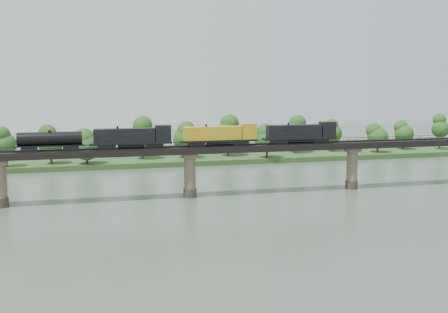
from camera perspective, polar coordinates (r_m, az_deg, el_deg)
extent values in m
plane|color=#3D4E3D|center=(98.94, -0.17, -7.68)|extent=(400.00, 400.00, 0.00)
cube|color=#284B1E|center=(180.77, -6.77, -0.32)|extent=(300.00, 24.00, 1.60)
cylinder|color=#473A2D|center=(126.16, -21.68, -4.35)|extent=(3.00, 3.00, 2.00)
cylinder|color=#79624F|center=(125.32, -21.78, -2.34)|extent=(2.60, 2.60, 9.00)
cylinder|color=#473A2D|center=(127.20, -3.48, -3.69)|extent=(3.00, 3.00, 2.00)
cylinder|color=#79624F|center=(126.36, -3.50, -1.70)|extent=(2.60, 2.60, 9.00)
cube|color=#79624F|center=(125.76, -3.51, 0.10)|extent=(3.20, 3.20, 1.00)
cylinder|color=#473A2D|center=(140.15, 12.82, -2.79)|extent=(3.00, 3.00, 2.00)
cylinder|color=#79624F|center=(139.39, 12.87, -0.97)|extent=(2.60, 2.60, 9.00)
cube|color=#79624F|center=(138.84, 12.92, 0.66)|extent=(3.20, 3.20, 1.00)
cube|color=black|center=(125.59, -3.52, 0.67)|extent=(220.00, 5.00, 1.50)
cube|color=black|center=(124.76, -3.46, 1.00)|extent=(220.00, 0.12, 0.16)
cube|color=black|center=(126.22, -3.58, 1.08)|extent=(220.00, 0.12, 0.16)
cube|color=black|center=(123.08, -3.31, 1.20)|extent=(220.00, 0.10, 0.10)
cube|color=black|center=(127.76, -3.73, 1.44)|extent=(220.00, 0.10, 0.10)
cube|color=black|center=(123.12, -3.31, 1.04)|extent=(0.08, 0.08, 0.70)
cube|color=black|center=(127.80, -3.72, 1.29)|extent=(0.08, 0.08, 0.70)
cylinder|color=#382619|center=(171.61, -21.25, -0.39)|extent=(0.70, 0.70, 3.51)
sphere|color=#1C4B15|center=(171.03, -21.33, 1.16)|extent=(6.31, 6.31, 6.31)
sphere|color=#1C4B15|center=(170.74, -21.38, 2.14)|extent=(4.73, 4.73, 4.73)
cylinder|color=#382619|center=(173.04, -17.15, -0.16)|extent=(0.70, 0.70, 3.34)
sphere|color=#1C4B15|center=(172.50, -17.21, 1.30)|extent=(7.18, 7.18, 7.18)
sphere|color=#1C4B15|center=(172.21, -17.25, 2.22)|extent=(5.39, 5.39, 5.39)
cylinder|color=#382619|center=(170.19, -13.75, -0.26)|extent=(0.70, 0.70, 2.83)
sphere|color=#1C4B15|center=(169.70, -13.79, 1.00)|extent=(8.26, 8.26, 8.26)
sphere|color=#1C4B15|center=(169.44, -13.81, 1.79)|extent=(6.19, 6.19, 6.19)
cylinder|color=#382619|center=(177.52, -8.30, 0.41)|extent=(0.70, 0.70, 3.96)
sphere|color=#1C4B15|center=(176.91, -8.33, 2.11)|extent=(8.07, 8.07, 8.07)
sphere|color=#1C4B15|center=(176.60, -8.35, 3.17)|extent=(6.05, 6.05, 6.05)
cylinder|color=#382619|center=(177.97, -3.90, 0.38)|extent=(0.70, 0.70, 3.27)
sphere|color=#1C4B15|center=(177.45, -3.91, 1.77)|extent=(8.03, 8.03, 8.03)
sphere|color=#1C4B15|center=(177.17, -3.92, 2.65)|extent=(6.02, 6.02, 6.02)
cylinder|color=#382619|center=(182.11, 0.41, 0.67)|extent=(0.70, 0.70, 3.92)
sphere|color=#1C4B15|center=(181.52, 0.41, 2.31)|extent=(8.29, 8.29, 8.29)
sphere|color=#1C4B15|center=(181.22, 0.41, 3.34)|extent=(6.21, 6.21, 6.21)
cylinder|color=#382619|center=(178.68, 4.37, 0.37)|extent=(0.70, 0.70, 3.02)
sphere|color=#1C4B15|center=(178.19, 4.39, 1.65)|extent=(7.74, 7.74, 7.74)
sphere|color=#1C4B15|center=(177.93, 4.39, 2.46)|extent=(5.80, 5.80, 5.80)
cylinder|color=#382619|center=(191.24, 7.30, 0.94)|extent=(0.70, 0.70, 3.80)
sphere|color=#1C4B15|center=(190.69, 7.33, 2.45)|extent=(7.47, 7.47, 7.47)
sphere|color=#1C4B15|center=(190.41, 7.34, 3.40)|extent=(5.60, 5.60, 5.60)
cylinder|color=#382619|center=(196.89, 10.98, 1.00)|extent=(0.70, 0.70, 3.38)
sphere|color=#1C4B15|center=(196.40, 11.01, 2.30)|extent=(6.23, 6.23, 6.23)
sphere|color=#1C4B15|center=(196.15, 11.03, 3.12)|extent=(4.67, 4.67, 4.67)
cylinder|color=#382619|center=(198.13, 15.33, 0.81)|extent=(0.70, 0.70, 2.77)
sphere|color=#1C4B15|center=(197.72, 15.37, 1.88)|extent=(7.04, 7.04, 7.04)
sphere|color=#1C4B15|center=(197.50, 15.39, 2.54)|extent=(5.28, 5.28, 5.28)
cylinder|color=#382619|center=(209.32, 17.79, 1.11)|extent=(0.70, 0.70, 2.94)
sphere|color=#1C4B15|center=(208.91, 17.84, 2.18)|extent=(6.73, 6.73, 6.73)
sphere|color=#1C4B15|center=(208.70, 17.86, 2.85)|extent=(5.05, 5.05, 5.05)
cylinder|color=#382619|center=(213.12, 21.05, 1.21)|extent=(0.70, 0.70, 3.94)
sphere|color=#1C4B15|center=(212.61, 21.12, 2.62)|extent=(6.17, 6.17, 6.17)
sphere|color=#1C4B15|center=(212.36, 21.17, 3.50)|extent=(4.62, 4.62, 4.62)
cube|color=black|center=(134.83, 9.69, 1.61)|extent=(3.73, 2.24, 1.03)
cube|color=black|center=(131.01, 5.58, 1.50)|extent=(3.73, 2.24, 1.03)
cube|color=black|center=(132.76, 7.67, 1.84)|extent=(17.74, 2.80, 0.47)
cube|color=black|center=(132.08, 7.12, 2.57)|extent=(13.07, 2.52, 2.99)
cube|color=black|center=(135.34, 10.44, 2.75)|extent=(3.36, 2.80, 3.55)
cylinder|color=black|center=(132.82, 7.67, 1.62)|extent=(5.60, 1.31, 1.31)
cube|color=black|center=(128.14, 1.65, 1.39)|extent=(3.73, 2.24, 1.03)
cube|color=black|center=(125.72, -2.85, 1.26)|extent=(3.73, 2.24, 1.03)
cube|color=black|center=(126.76, -0.58, 1.62)|extent=(17.74, 2.80, 0.47)
cube|color=gold|center=(126.26, -1.20, 2.38)|extent=(13.07, 2.52, 2.99)
cube|color=gold|center=(128.39, 2.46, 2.60)|extent=(3.36, 2.80, 3.55)
cylinder|color=black|center=(126.82, -0.58, 1.39)|extent=(5.60, 1.31, 1.31)
cube|color=black|center=(124.22, -7.08, 1.13)|extent=(3.73, 2.24, 1.03)
cube|color=black|center=(123.37, -11.81, 0.97)|extent=(3.73, 2.24, 1.03)
cube|color=black|center=(123.61, -9.44, 1.35)|extent=(17.74, 2.80, 0.47)
cube|color=black|center=(123.32, -10.11, 2.13)|extent=(13.07, 2.52, 2.99)
cube|color=black|center=(124.18, -6.24, 2.37)|extent=(3.36, 2.80, 3.55)
cylinder|color=black|center=(123.67, -9.44, 1.11)|extent=(5.60, 1.31, 1.31)
cube|color=black|center=(123.28, -15.28, 0.85)|extent=(3.27, 2.05, 1.03)
cube|color=black|center=(123.72, -19.17, 0.72)|extent=(3.27, 2.05, 1.03)
cube|color=black|center=(123.36, -17.24, 1.06)|extent=(14.00, 2.24, 0.28)
cylinder|color=black|center=(123.20, -17.27, 1.75)|extent=(13.07, 2.80, 2.80)
cylinder|color=black|center=(123.05, -17.30, 2.45)|extent=(0.65, 0.65, 0.47)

